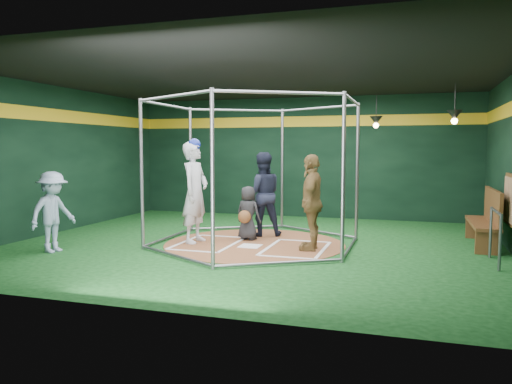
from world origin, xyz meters
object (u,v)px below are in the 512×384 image
(batter_figure, at_px, (195,191))
(dugout_bench, at_px, (487,217))
(umpire, at_px, (262,194))
(visitor_leopard, at_px, (312,202))

(batter_figure, relative_size, dugout_bench, 1.09)
(batter_figure, height_order, dugout_bench, batter_figure)
(umpire, relative_size, dugout_bench, 0.94)
(visitor_leopard, distance_m, umpire, 1.88)
(dugout_bench, bearing_deg, batter_figure, -166.10)
(visitor_leopard, xyz_separation_m, umpire, (-1.40, 1.25, 0.01))
(batter_figure, xyz_separation_m, dugout_bench, (5.91, 1.46, -0.50))
(visitor_leopard, relative_size, umpire, 0.99)
(visitor_leopard, bearing_deg, umpire, -134.88)
(batter_figure, xyz_separation_m, visitor_leopard, (2.52, -0.02, -0.15))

